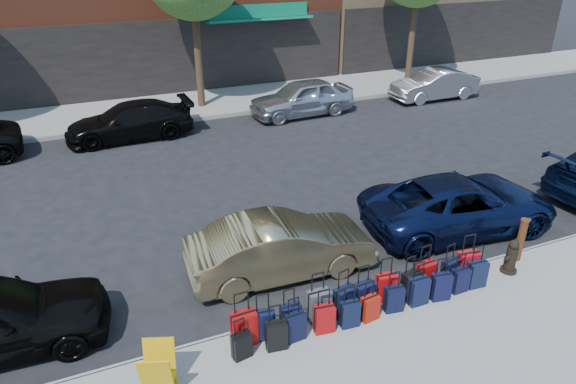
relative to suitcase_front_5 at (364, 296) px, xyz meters
name	(u,v)px	position (x,y,z in m)	size (l,w,h in m)	color
ground	(272,207)	(0.01, 4.85, -0.46)	(120.00, 120.00, 0.00)	black
sidewalk_near	(413,371)	(0.01, -1.65, -0.38)	(60.00, 4.00, 0.15)	gray
sidewalk_far	(188,105)	(0.01, 14.85, -0.38)	(60.00, 4.00, 0.15)	gray
curb_near	(354,301)	(0.01, 0.37, -0.38)	(60.00, 0.08, 0.15)	gray
curb_far	(200,119)	(0.01, 12.83, -0.38)	(60.00, 0.08, 0.15)	gray
suitcase_front_0	(244,329)	(-2.42, 0.02, 0.03)	(0.45, 0.26, 1.07)	#950A09
suitcase_front_1	(264,325)	(-2.05, 0.02, -0.02)	(0.41, 0.26, 0.93)	black
suitcase_front_2	(290,318)	(-1.53, 0.02, -0.03)	(0.38, 0.23, 0.90)	black
suitcase_front_3	(319,305)	(-0.93, 0.09, 0.01)	(0.42, 0.24, 1.02)	#3F3F44
suitcase_front_4	(345,302)	(-0.42, 0.00, 0.01)	(0.45, 0.31, 1.00)	black
suitcase_front_5	(364,296)	(0.00, 0.00, 0.00)	(0.42, 0.26, 0.98)	black
suitcase_front_6	(386,287)	(0.55, 0.09, -0.01)	(0.42, 0.26, 0.95)	#A70A0C
suitcase_front_7	(410,284)	(1.07, 0.01, -0.03)	(0.40, 0.26, 0.90)	black
suitcase_front_8	(425,276)	(1.48, 0.08, 0.01)	(0.44, 0.26, 1.01)	#92090A
suitcase_front_9	(450,271)	(2.07, 0.04, -0.02)	(0.41, 0.27, 0.91)	black
suitcase_front_10	(467,266)	(2.49, 0.01, 0.02)	(0.47, 0.30, 1.06)	#AD0B13
suitcase_back_0	(242,346)	(-2.57, -0.27, -0.06)	(0.36, 0.25, 0.78)	black
suitcase_back_1	(276,335)	(-1.94, -0.30, -0.03)	(0.40, 0.26, 0.89)	black
suitcase_back_2	(295,327)	(-1.55, -0.22, -0.04)	(0.38, 0.24, 0.86)	black
suitcase_back_3	(324,319)	(-0.98, -0.24, -0.03)	(0.39, 0.26, 0.88)	#97090C
suitcase_back_4	(350,314)	(-0.48, -0.29, -0.05)	(0.37, 0.24, 0.84)	black
suitcase_back_5	(370,308)	(-0.04, -0.28, -0.05)	(0.37, 0.24, 0.82)	#9D160A
suitcase_back_6	(394,299)	(0.52, -0.24, -0.04)	(0.38, 0.26, 0.85)	black
suitcase_back_7	(418,291)	(1.07, -0.25, -0.02)	(0.39, 0.23, 0.93)	black
suitcase_back_8	(441,287)	(1.57, -0.30, -0.02)	(0.41, 0.28, 0.92)	black
suitcase_back_9	(460,280)	(2.09, -0.26, -0.04)	(0.36, 0.21, 0.85)	black
suitcase_back_10	(477,274)	(2.51, -0.26, -0.01)	(0.41, 0.26, 0.94)	black
fire_hydrant	(511,257)	(3.54, -0.13, 0.05)	(0.40, 0.35, 0.78)	black
bollard	(521,239)	(4.05, 0.15, 0.22)	(0.19, 0.19, 1.03)	#38190C
display_rack	(158,371)	(-3.99, -0.49, 0.13)	(0.65, 0.68, 0.89)	#CF990B
car_near_1	(281,247)	(-0.93, 1.94, 0.21)	(1.42, 4.06, 1.34)	#97875C
car_near_2	(459,204)	(3.91, 2.01, 0.22)	(2.26, 4.89, 1.36)	#0C1537
car_far_1	(130,121)	(-2.77, 11.86, 0.20)	(1.83, 4.51, 1.31)	black
car_far_2	(302,98)	(4.09, 11.90, 0.28)	(1.74, 4.31, 1.47)	silver
car_far_3	(434,85)	(10.55, 11.69, 0.21)	(1.41, 4.05, 1.33)	#BBBDC2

